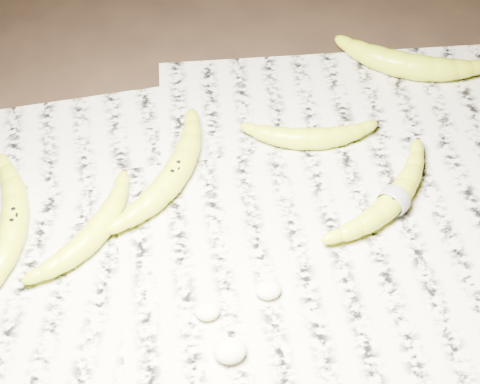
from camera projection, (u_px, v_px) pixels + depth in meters
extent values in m
plane|color=black|center=(219.00, 213.00, 0.89)|extent=(3.00, 3.00, 0.00)
cube|color=#BBB6A0|center=(227.00, 229.00, 0.87)|extent=(0.90, 0.70, 0.01)
torus|color=white|center=(394.00, 199.00, 0.87)|extent=(0.03, 0.04, 0.04)
ellipsoid|color=beige|center=(230.00, 349.00, 0.74)|extent=(0.04, 0.03, 0.02)
ellipsoid|color=beige|center=(207.00, 309.00, 0.78)|extent=(0.03, 0.03, 0.02)
ellipsoid|color=beige|center=(268.00, 288.00, 0.80)|extent=(0.03, 0.03, 0.02)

